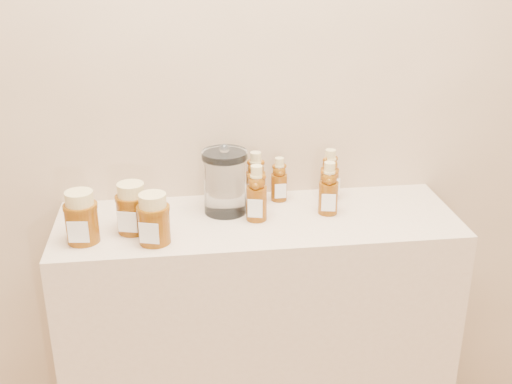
{
  "coord_description": "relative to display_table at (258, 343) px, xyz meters",
  "views": [
    {
      "loc": [
        -0.23,
        -0.17,
        1.72
      ],
      "look_at": [
        -0.01,
        1.52,
        1.0
      ],
      "focal_mm": 45.0,
      "sensor_mm": 36.0,
      "label": 1
    }
  ],
  "objects": [
    {
      "name": "honey_jar_left",
      "position": [
        -0.5,
        -0.08,
        0.52
      ],
      "size": [
        0.11,
        0.11,
        0.15
      ],
      "primitive_type": null,
      "rotation": [
        0.0,
        0.0,
        -0.12
      ],
      "color": "#633007",
      "rests_on": "display_table"
    },
    {
      "name": "glass_canister",
      "position": [
        -0.09,
        0.07,
        0.56
      ],
      "size": [
        0.15,
        0.15,
        0.21
      ],
      "primitive_type": null,
      "rotation": [
        0.0,
        0.0,
        -0.11
      ],
      "color": "white",
      "rests_on": "display_table"
    },
    {
      "name": "bear_bottle_front_left",
      "position": [
        -0.0,
        -0.0,
        0.55
      ],
      "size": [
        0.08,
        0.08,
        0.19
      ],
      "primitive_type": null,
      "rotation": [
        0.0,
        0.0,
        -0.27
      ],
      "color": "#633007",
      "rests_on": "display_table"
    },
    {
      "name": "bear_bottle_back_left",
      "position": [
        0.01,
        0.11,
        0.55
      ],
      "size": [
        0.08,
        0.08,
        0.19
      ],
      "primitive_type": null,
      "rotation": [
        0.0,
        0.0,
        -0.22
      ],
      "color": "#633007",
      "rests_on": "display_table"
    },
    {
      "name": "display_table",
      "position": [
        0.0,
        0.0,
        0.0
      ],
      "size": [
        1.2,
        0.4,
        0.9
      ],
      "primitive_type": "cube",
      "color": "#CAB094",
      "rests_on": "ground"
    },
    {
      "name": "bear_bottle_back_mid",
      "position": [
        0.09,
        0.13,
        0.53
      ],
      "size": [
        0.06,
        0.06,
        0.16
      ],
      "primitive_type": null,
      "rotation": [
        0.0,
        0.0,
        0.03
      ],
      "color": "#633007",
      "rests_on": "display_table"
    },
    {
      "name": "bear_bottle_back_right",
      "position": [
        0.25,
        0.13,
        0.54
      ],
      "size": [
        0.08,
        0.08,
        0.18
      ],
      "primitive_type": null,
      "rotation": [
        0.0,
        0.0,
        0.31
      ],
      "color": "#633007",
      "rests_on": "display_table"
    },
    {
      "name": "wall_back",
      "position": [
        0.0,
        0.2,
        0.9
      ],
      "size": [
        3.5,
        0.02,
        2.7
      ],
      "primitive_type": "cube",
      "color": "tan",
      "rests_on": "ground"
    },
    {
      "name": "honey_jar_front",
      "position": [
        -0.3,
        -0.11,
        0.52
      ],
      "size": [
        0.12,
        0.12,
        0.14
      ],
      "primitive_type": null,
      "rotation": [
        0.0,
        0.0,
        -0.3
      ],
      "color": "#633007",
      "rests_on": "display_table"
    },
    {
      "name": "bear_bottle_front_right",
      "position": [
        0.22,
        0.01,
        0.54
      ],
      "size": [
        0.07,
        0.07,
        0.19
      ],
      "primitive_type": null,
      "rotation": [
        0.0,
        0.0,
        -0.19
      ],
      "color": "#633007",
      "rests_on": "display_table"
    },
    {
      "name": "honey_jar_back",
      "position": [
        -0.36,
        -0.04,
        0.52
      ],
      "size": [
        0.12,
        0.12,
        0.15
      ],
      "primitive_type": null,
      "rotation": [
        0.0,
        0.0,
        -0.28
      ],
      "color": "#633007",
      "rests_on": "display_table"
    }
  ]
}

